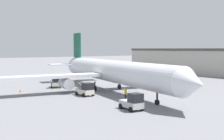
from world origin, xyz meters
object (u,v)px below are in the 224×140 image
airplane (110,71)px  pushback_tug (56,82)px  ground_crew_worker (126,93)px  safety_cone_near (20,91)px  baggage_tug (133,102)px  belt_loader_truck (86,90)px

airplane → pushback_tug: size_ratio=12.15×
ground_crew_worker → safety_cone_near: (-16.88, -9.81, -0.71)m
pushback_tug → ground_crew_worker: bearing=32.0°
safety_cone_near → pushback_tug: bearing=101.2°
airplane → ground_crew_worker: airplane is taller
baggage_tug → belt_loader_truck: (-12.53, 1.04, 0.02)m
baggage_tug → belt_loader_truck: 12.57m
baggage_tug → pushback_tug: bearing=-176.3°
airplane → belt_loader_truck: (2.12, -6.45, -2.55)m
baggage_tug → airplane: bearing=160.3°
pushback_tug → safety_cone_near: (1.49, -7.53, -0.75)m
belt_loader_truck → safety_cone_near: 12.42m
airplane → pushback_tug: airplane is taller
baggage_tug → pushback_tug: pushback_tug is taller
airplane → safety_cone_near: bearing=-110.5°
belt_loader_truck → safety_cone_near: (-10.23, -7.01, -0.74)m
airplane → safety_cone_near: (-8.11, -13.46, -3.29)m
baggage_tug → safety_cone_near: baggage_tug is taller
airplane → belt_loader_truck: airplane is taller
ground_crew_worker → pushback_tug: pushback_tug is taller
airplane → safety_cone_near: airplane is taller
pushback_tug → safety_cone_near: pushback_tug is taller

